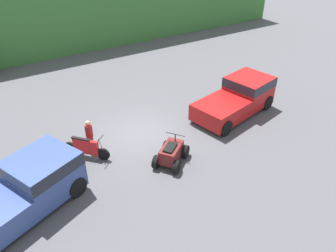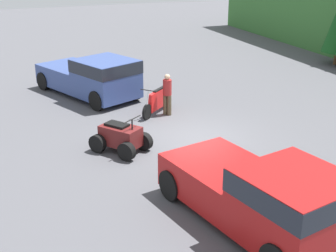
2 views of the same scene
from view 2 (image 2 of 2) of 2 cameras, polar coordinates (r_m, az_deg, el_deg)
The scene contains 6 objects.
ground_plane at distance 16.66m, azimuth 3.36°, elevation -1.52°, with size 80.00×80.00×0.00m, color #4C4C51.
pickup_truck_red at distance 11.26m, azimuth 11.72°, elevation -8.16°, with size 5.36×3.20×1.86m.
pickup_truck_second at distance 21.18m, azimuth -9.09°, elevation 6.06°, with size 5.74×4.10×1.86m.
dirt_bike at distance 19.00m, azimuth -1.30°, elevation 3.02°, with size 1.63×1.82×1.20m.
quad_atv at distance 15.53m, azimuth -5.80°, elevation -1.42°, with size 2.15×2.01×1.24m.
rider_person at distance 18.68m, azimuth -0.09°, elevation 4.06°, with size 0.49×0.49×1.69m.
Camera 2 is at (13.94, -6.46, 6.42)m, focal length 50.00 mm.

